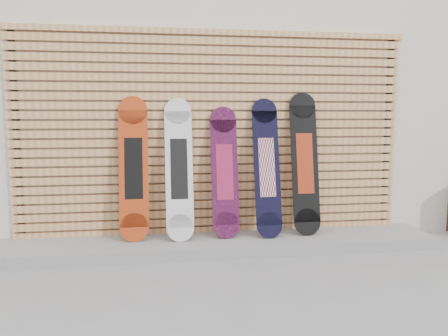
{
  "coord_description": "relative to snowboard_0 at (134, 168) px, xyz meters",
  "views": [
    {
      "loc": [
        -0.73,
        -3.72,
        1.4
      ],
      "look_at": [
        -0.07,
        0.75,
        0.85
      ],
      "focal_mm": 35.0,
      "sensor_mm": 36.0,
      "label": 1
    }
  ],
  "objects": [
    {
      "name": "snowboard_0",
      "position": [
        0.0,
        0.0,
        0.0
      ],
      "size": [
        0.3,
        0.29,
        1.48
      ],
      "color": "#B03712",
      "rests_on": "concrete_step"
    },
    {
      "name": "slat_wall",
      "position": [
        0.85,
        0.17,
        0.35
      ],
      "size": [
        4.26,
        0.08,
        2.29
      ],
      "color": "tan",
      "rests_on": "ground"
    },
    {
      "name": "snowboard_3",
      "position": [
        1.39,
        -0.04,
        -0.01
      ],
      "size": [
        0.28,
        0.37,
        1.46
      ],
      "color": "black",
      "rests_on": "concrete_step"
    },
    {
      "name": "snowboard_4",
      "position": [
        1.82,
        -0.02,
        0.02
      ],
      "size": [
        0.29,
        0.32,
        1.53
      ],
      "color": "black",
      "rests_on": "concrete_step"
    },
    {
      "name": "snowboard_2",
      "position": [
        0.94,
        -0.01,
        -0.05
      ],
      "size": [
        0.28,
        0.31,
        1.37
      ],
      "color": "black",
      "rests_on": "concrete_step"
    },
    {
      "name": "building",
      "position": [
        1.5,
        2.7,
        0.94
      ],
      "size": [
        12.0,
        5.0,
        3.6
      ],
      "primitive_type": "cube",
      "color": "beige",
      "rests_on": "ground"
    },
    {
      "name": "snowboard_1",
      "position": [
        0.46,
        -0.03,
        -0.01
      ],
      "size": [
        0.28,
        0.36,
        1.46
      ],
      "color": "silver",
      "rests_on": "concrete_step"
    },
    {
      "name": "concrete_step",
      "position": [
        0.85,
        -0.12,
        -0.8
      ],
      "size": [
        4.6,
        0.7,
        0.12
      ],
      "primitive_type": "cube",
      "color": "gray",
      "rests_on": "ground"
    },
    {
      "name": "ground",
      "position": [
        1.0,
        -0.8,
        -0.86
      ],
      "size": [
        80.0,
        80.0,
        0.0
      ],
      "primitive_type": "plane",
      "color": "gray",
      "rests_on": "ground"
    }
  ]
}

